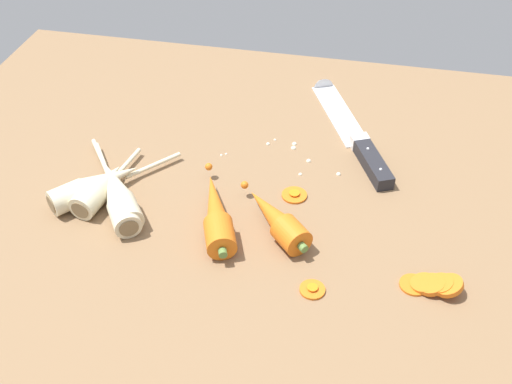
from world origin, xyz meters
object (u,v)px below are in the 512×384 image
whole_carrot (216,214)px  parsnip_back (96,185)px  carrot_slice_stack (431,284)px  whole_carrot_second (277,219)px  parsnip_front (117,196)px  parsnip_mid_right (117,192)px  chefs_knife (348,125)px  carrot_slice_stray_near (312,289)px  carrot_slice_stray_mid (294,195)px  parsnip_mid_left (101,188)px

whole_carrot → parsnip_back: bearing=172.7°
parsnip_back → carrot_slice_stack: 51.06cm
whole_carrot_second → carrot_slice_stack: bearing=-17.2°
parsnip_front → parsnip_back: same height
parsnip_mid_right → carrot_slice_stack: 47.22cm
chefs_knife → parsnip_front: 42.52cm
whole_carrot → carrot_slice_stray_near: 18.30cm
chefs_knife → parsnip_mid_right: (-32.27, -27.02, 1.33)cm
chefs_knife → parsnip_mid_right: size_ratio=1.63×
carrot_slice_stray_near → whole_carrot: bearing=147.9°
parsnip_mid_right → carrot_slice_stack: size_ratio=2.51×
parsnip_front → chefs_knife: bearing=41.3°
chefs_knife → parsnip_back: 44.64cm
parsnip_mid_right → parsnip_front: bearing=-71.9°
parsnip_mid_right → carrot_slice_stray_mid: size_ratio=5.16×
whole_carrot_second → parsnip_back: whole_carrot_second is taller
chefs_knife → parsnip_front: (-31.94, -28.04, 1.33)cm
whole_carrot → parsnip_back: whole_carrot is taller
whole_carrot → parsnip_front: size_ratio=0.94×
whole_carrot_second → parsnip_front: (-24.35, 0.22, -0.12)cm
carrot_slice_stray_near → carrot_slice_stray_mid: 18.78cm
parsnip_mid_left → carrot_slice_stack: bearing=-9.7°
parsnip_mid_right → chefs_knife: bearing=39.9°
whole_carrot_second → parsnip_mid_left: 27.59cm
parsnip_mid_left → carrot_slice_stray_near: (34.20, -11.91, -1.62)cm
parsnip_front → whole_carrot: bearing=-2.9°
carrot_slice_stray_mid → carrot_slice_stack: bearing=-35.3°
parsnip_front → carrot_slice_stray_mid: (25.68, 7.52, -1.62)cm
whole_carrot → parsnip_front: 15.60cm
chefs_knife → carrot_slice_stack: 37.82cm
parsnip_mid_right → carrot_slice_stack: (46.52, -8.01, -1.14)cm
whole_carrot_second → parsnip_mid_right: 24.71cm
carrot_slice_stray_mid → parsnip_back: bearing=-169.0°
parsnip_mid_left → carrot_slice_stray_near: 36.25cm
whole_carrot → carrot_slice_stray_near: bearing=-32.1°
whole_carrot_second → carrot_slice_stray_near: bearing=-57.0°
whole_carrot_second → carrot_slice_stray_mid: size_ratio=3.31×
whole_carrot → parsnip_front: (-15.58, 0.80, -0.12)cm
chefs_knife → parsnip_mid_left: (-35.13, -26.62, 1.33)cm
chefs_knife → parsnip_mid_left: 44.09cm
parsnip_front → whole_carrot_second: bearing=-0.5°
parsnip_mid_right → parsnip_back: same height
whole_carrot → carrot_slice_stack: whole_carrot is taller
parsnip_back → carrot_slice_stack: parsnip_back is taller
parsnip_back → whole_carrot_second: bearing=-3.9°
whole_carrot_second → parsnip_back: 28.51cm
parsnip_front → carrot_slice_stray_near: 32.78cm
parsnip_mid_left → parsnip_back: size_ratio=0.95×
whole_carrot → parsnip_mid_right: 16.02cm
carrot_slice_stray_mid → parsnip_mid_left: bearing=-168.1°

